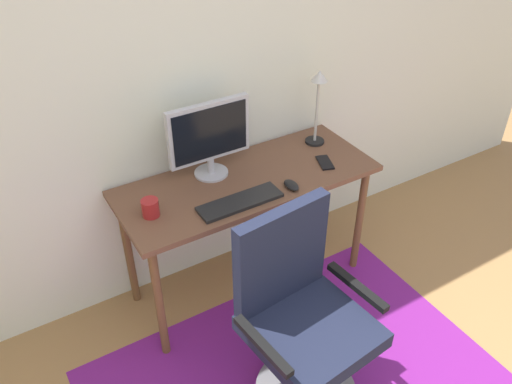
{
  "coord_description": "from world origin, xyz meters",
  "views": [
    {
      "loc": [
        -0.84,
        -0.13,
        2.3
      ],
      "look_at": [
        0.2,
        1.6,
        0.85
      ],
      "focal_mm": 36.92,
      "sensor_mm": 36.0,
      "label": 1
    }
  ],
  "objects_px": {
    "coffee_cup": "(150,208)",
    "office_chair": "(301,327)",
    "monitor": "(209,135)",
    "desk": "(248,192)",
    "keyboard": "(240,202)",
    "desk_lamp": "(318,96)",
    "cell_phone": "(325,163)",
    "computer_mouse": "(291,185)"
  },
  "relations": [
    {
      "from": "computer_mouse",
      "to": "coffee_cup",
      "type": "xyz_separation_m",
      "value": [
        -0.7,
        0.16,
        0.03
      ]
    },
    {
      "from": "desk",
      "to": "office_chair",
      "type": "distance_m",
      "value": 0.8
    },
    {
      "from": "monitor",
      "to": "desk_lamp",
      "type": "distance_m",
      "value": 0.67
    },
    {
      "from": "monitor",
      "to": "computer_mouse",
      "type": "height_order",
      "value": "monitor"
    },
    {
      "from": "keyboard",
      "to": "computer_mouse",
      "type": "bearing_deg",
      "value": -3.9
    },
    {
      "from": "keyboard",
      "to": "cell_phone",
      "type": "xyz_separation_m",
      "value": [
        0.58,
        0.08,
        -0.0
      ]
    },
    {
      "from": "office_chair",
      "to": "keyboard",
      "type": "bearing_deg",
      "value": 82.12
    },
    {
      "from": "coffee_cup",
      "to": "office_chair",
      "type": "distance_m",
      "value": 0.89
    },
    {
      "from": "desk",
      "to": "office_chair",
      "type": "relative_size",
      "value": 1.38
    },
    {
      "from": "desk",
      "to": "keyboard",
      "type": "relative_size",
      "value": 3.22
    },
    {
      "from": "cell_phone",
      "to": "coffee_cup",
      "type": "bearing_deg",
      "value": -163.62
    },
    {
      "from": "desk_lamp",
      "to": "office_chair",
      "type": "xyz_separation_m",
      "value": [
        -0.69,
        -0.87,
        -0.61
      ]
    },
    {
      "from": "keyboard",
      "to": "monitor",
      "type": "bearing_deg",
      "value": 90.07
    },
    {
      "from": "coffee_cup",
      "to": "cell_phone",
      "type": "relative_size",
      "value": 0.63
    },
    {
      "from": "keyboard",
      "to": "coffee_cup",
      "type": "distance_m",
      "value": 0.43
    },
    {
      "from": "cell_phone",
      "to": "office_chair",
      "type": "xyz_separation_m",
      "value": [
        -0.6,
        -0.65,
        -0.32
      ]
    },
    {
      "from": "coffee_cup",
      "to": "keyboard",
      "type": "bearing_deg",
      "value": -18.35
    },
    {
      "from": "coffee_cup",
      "to": "computer_mouse",
      "type": "bearing_deg",
      "value": -12.54
    },
    {
      "from": "cell_phone",
      "to": "desk_lamp",
      "type": "height_order",
      "value": "desk_lamp"
    },
    {
      "from": "keyboard",
      "to": "coffee_cup",
      "type": "relative_size",
      "value": 4.91
    },
    {
      "from": "desk",
      "to": "computer_mouse",
      "type": "bearing_deg",
      "value": -52.67
    },
    {
      "from": "keyboard",
      "to": "coffee_cup",
      "type": "xyz_separation_m",
      "value": [
        -0.41,
        0.14,
        0.03
      ]
    },
    {
      "from": "coffee_cup",
      "to": "cell_phone",
      "type": "bearing_deg",
      "value": -3.26
    },
    {
      "from": "computer_mouse",
      "to": "office_chair",
      "type": "bearing_deg",
      "value": -119.16
    },
    {
      "from": "desk_lamp",
      "to": "office_chair",
      "type": "bearing_deg",
      "value": -128.31
    },
    {
      "from": "keyboard",
      "to": "cell_phone",
      "type": "relative_size",
      "value": 3.07
    },
    {
      "from": "monitor",
      "to": "computer_mouse",
      "type": "distance_m",
      "value": 0.49
    },
    {
      "from": "keyboard",
      "to": "desk_lamp",
      "type": "bearing_deg",
      "value": 23.81
    },
    {
      "from": "monitor",
      "to": "keyboard",
      "type": "height_order",
      "value": "monitor"
    },
    {
      "from": "monitor",
      "to": "desk_lamp",
      "type": "bearing_deg",
      "value": -1.14
    },
    {
      "from": "office_chair",
      "to": "desk_lamp",
      "type": "bearing_deg",
      "value": 45.86
    },
    {
      "from": "monitor",
      "to": "cell_phone",
      "type": "distance_m",
      "value": 0.66
    },
    {
      "from": "coffee_cup",
      "to": "office_chair",
      "type": "xyz_separation_m",
      "value": [
        0.39,
        -0.71,
        -0.36
      ]
    },
    {
      "from": "monitor",
      "to": "keyboard",
      "type": "bearing_deg",
      "value": -89.93
    },
    {
      "from": "monitor",
      "to": "desk",
      "type": "bearing_deg",
      "value": -43.3
    },
    {
      "from": "keyboard",
      "to": "desk_lamp",
      "type": "xyz_separation_m",
      "value": [
        0.67,
        0.29,
        0.29
      ]
    },
    {
      "from": "monitor",
      "to": "coffee_cup",
      "type": "relative_size",
      "value": 5.1
    },
    {
      "from": "cell_phone",
      "to": "monitor",
      "type": "bearing_deg",
      "value": 178.16
    },
    {
      "from": "desk",
      "to": "coffee_cup",
      "type": "xyz_separation_m",
      "value": [
        -0.55,
        -0.04,
        0.13
      ]
    },
    {
      "from": "coffee_cup",
      "to": "office_chair",
      "type": "relative_size",
      "value": 0.09
    },
    {
      "from": "desk",
      "to": "desk_lamp",
      "type": "height_order",
      "value": "desk_lamp"
    },
    {
      "from": "coffee_cup",
      "to": "cell_phone",
      "type": "height_order",
      "value": "coffee_cup"
    }
  ]
}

